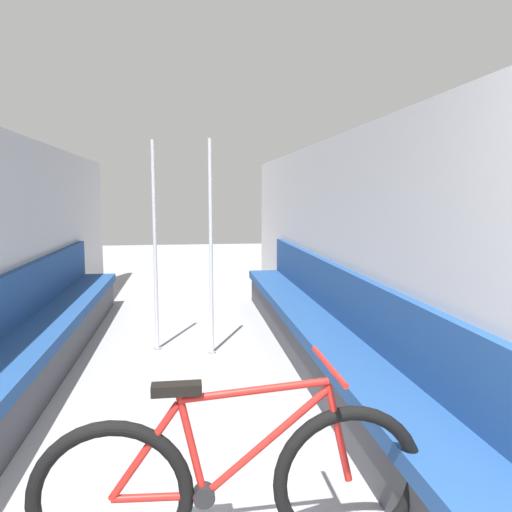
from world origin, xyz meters
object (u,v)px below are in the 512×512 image
(bench_seat_row_right, at_px, (318,333))
(bicycle, at_px, (233,485))
(grab_pole_far, at_px, (211,251))
(grab_pole_near, at_px, (155,250))
(bench_seat_row_left, at_px, (36,344))

(bench_seat_row_right, bearing_deg, bicycle, -112.80)
(bicycle, relative_size, grab_pole_far, 0.80)
(grab_pole_far, bearing_deg, grab_pole_near, 159.30)
(bench_seat_row_left, height_order, bicycle, bench_seat_row_left)
(bicycle, relative_size, grab_pole_near, 0.80)
(grab_pole_near, bearing_deg, grab_pole_far, -20.70)
(bench_seat_row_right, xyz_separation_m, bicycle, (-1.00, -2.38, 0.06))
(grab_pole_far, bearing_deg, bicycle, -91.13)
(bicycle, distance_m, grab_pole_far, 2.92)
(bench_seat_row_right, distance_m, bicycle, 2.58)
(bicycle, bearing_deg, bench_seat_row_left, 137.59)
(bench_seat_row_left, height_order, grab_pole_far, grab_pole_far)
(grab_pole_near, relative_size, grab_pole_far, 1.00)
(bicycle, height_order, grab_pole_far, grab_pole_far)
(bench_seat_row_left, distance_m, bench_seat_row_right, 2.45)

